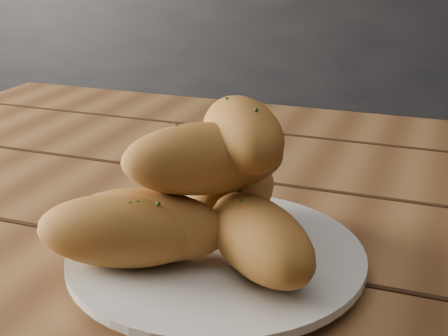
# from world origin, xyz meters

# --- Properties ---
(counter) EXTENTS (2.80, 0.60, 0.90)m
(counter) POSITION_xyz_m (0.00, 1.70, 0.45)
(counter) COLOR black
(counter) RESTS_ON ground
(table) EXTENTS (1.58, 0.94, 0.75)m
(table) POSITION_xyz_m (0.30, 0.23, 0.66)
(table) COLOR brown
(table) RESTS_ON ground
(plate) EXTENTS (0.27, 0.27, 0.02)m
(plate) POSITION_xyz_m (0.15, 0.11, 0.76)
(plate) COLOR silver
(plate) RESTS_ON table
(bread_rolls) EXTENTS (0.27, 0.23, 0.13)m
(bread_rolls) POSITION_xyz_m (0.14, 0.11, 0.82)
(bread_rolls) COLOR #AA632F
(bread_rolls) RESTS_ON plate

